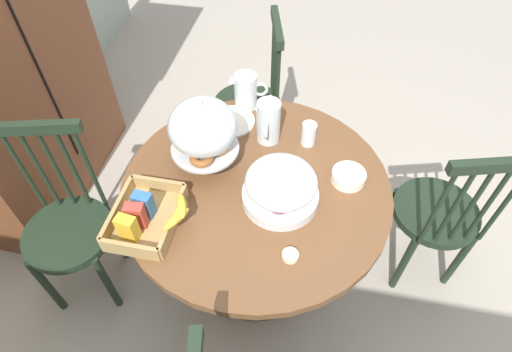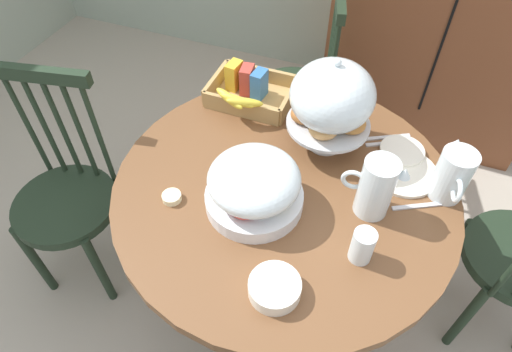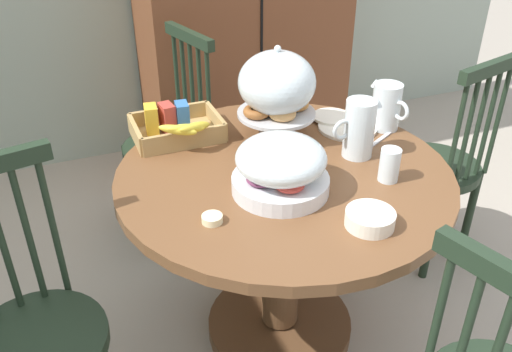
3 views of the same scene
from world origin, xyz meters
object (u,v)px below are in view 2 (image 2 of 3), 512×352
Objects in this scene: windsor_chair_near_window at (68,200)px; fruit_platter_covered at (254,186)px; china_plate_large at (403,172)px; china_plate_small at (402,150)px; orange_juice_pitcher at (375,189)px; cereal_basket at (249,90)px; dining_table at (282,226)px; butter_dish at (172,197)px; cereal_bowl at (275,288)px; windsor_chair_far_side at (299,93)px; drinking_glass at (362,246)px; milk_pitcher at (451,177)px; pastry_stand_with_dome at (332,99)px.

fruit_platter_covered is at bearing 2.65° from windsor_chair_near_window.
china_plate_small is (-0.02, 0.09, 0.01)m from china_plate_large.
cereal_basket is (-0.54, 0.36, -0.05)m from orange_juice_pitcher.
dining_table is 5.49× the size of orange_juice_pitcher.
butter_dish is at bearing -94.22° from cereal_basket.
cereal_bowl is (-0.23, -0.64, 0.01)m from china_plate_small.
windsor_chair_near_window reaches higher than butter_dish.
china_plate_small is at bearing 78.77° from orange_juice_pitcher.
windsor_chair_near_window is 1.01m from cereal_bowl.
cereal_bowl is at bearing -58.54° from fruit_platter_covered.
china_plate_small is (0.39, 0.38, -0.07)m from fruit_platter_covered.
windsor_chair_far_side is at bearing 129.82° from china_plate_large.
butter_dish is at bearing -4.31° from windsor_chair_near_window.
fruit_platter_covered is 2.00× the size of china_plate_small.
fruit_platter_covered is at bearing 17.23° from butter_dish.
china_plate_small is 1.36× the size of drinking_glass.
windsor_chair_far_side is at bearing 119.13° from orange_juice_pitcher.
butter_dish is (-0.59, -0.01, -0.04)m from drinking_glass.
windsor_chair_far_side is 8.86× the size of drinking_glass.
china_plate_large is at bearing 162.07° from milk_pitcher.
cereal_bowl is (-0.38, -0.51, -0.06)m from milk_pitcher.
windsor_chair_far_side is 1.07m from butter_dish.
dining_table is 0.86m from windsor_chair_near_window.
pastry_stand_with_dome is 2.46× the size of cereal_bowl.
butter_dish is at bearing 155.78° from cereal_bowl.
windsor_chair_near_window is 1.28m from china_plate_small.
windsor_chair_near_window is 4.43× the size of china_plate_large.
dining_table is 5.03× the size of china_plate_large.
fruit_platter_covered is (0.78, 0.04, 0.37)m from windsor_chair_near_window.
drinking_glass is (0.28, -0.18, 0.29)m from dining_table.
butter_dish is (0.53, -0.04, 0.30)m from windsor_chair_near_window.
cereal_bowl is (0.29, -1.20, 0.31)m from windsor_chair_far_side.
dining_table is 1.14× the size of windsor_chair_far_side.
orange_juice_pitcher is 0.92× the size of china_plate_large.
milk_pitcher is at bearing 25.01° from fruit_platter_covered.
cereal_bowl is at bearing -116.03° from orange_juice_pitcher.
fruit_platter_covered is at bearing -162.10° from orange_juice_pitcher.
pastry_stand_with_dome is 0.62m from cereal_bowl.
milk_pitcher is at bearing -16.12° from cereal_basket.
windsor_chair_near_window is at bearing -138.60° from cereal_basket.
butter_dish is (-0.25, -0.08, -0.07)m from fruit_platter_covered.
pastry_stand_with_dome reaches higher than cereal_bowl.
cereal_basket is 0.64m from china_plate_large.
dining_table is 1.14× the size of windsor_chair_near_window.
windsor_chair_near_window is 1.17m from windsor_chair_far_side.
cereal_bowl is 0.27m from drinking_glass.
milk_pitcher is 0.38m from drinking_glass.
windsor_chair_near_window is at bearing -123.61° from windsor_chair_far_side.
orange_juice_pitcher is at bearing -101.23° from china_plate_small.
fruit_platter_covered is 0.55m from china_plate_small.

